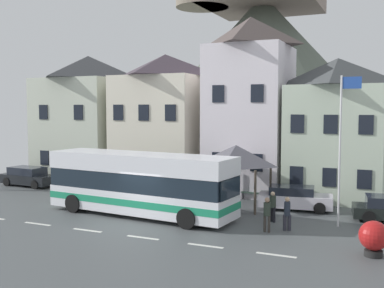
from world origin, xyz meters
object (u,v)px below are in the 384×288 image
(pedestrian_00, at_px, (273,205))
(pedestrian_01, at_px, (267,211))
(hilltop_castle, at_px, (261,73))
(bus_shelter, at_px, (236,156))
(flagpole, at_px, (342,140))
(transit_bus, at_px, (140,184))
(parked_car_01, at_px, (294,198))
(townhouse_01, at_px, (166,120))
(parked_car_00, at_px, (29,177))
(townhouse_00, at_px, (89,117))
(townhouse_03, at_px, (337,129))
(pedestrian_02, at_px, (287,214))
(townhouse_02, at_px, (250,105))
(public_bench, at_px, (254,192))
(harbour_buoy, at_px, (374,237))

(pedestrian_00, xyz_separation_m, pedestrian_01, (0.23, -1.99, 0.11))
(hilltop_castle, height_order, bus_shelter, hilltop_castle)
(bus_shelter, xyz_separation_m, flagpole, (6.12, -2.44, 1.23))
(transit_bus, distance_m, parked_car_01, 8.76)
(hilltop_castle, relative_size, parked_car_01, 7.68)
(transit_bus, bearing_deg, parked_car_01, 38.45)
(townhouse_01, distance_m, parked_car_00, 10.92)
(parked_car_01, bearing_deg, flagpole, -54.38)
(pedestrian_00, bearing_deg, townhouse_01, 141.21)
(parked_car_00, height_order, pedestrian_01, pedestrian_01)
(pedestrian_01, bearing_deg, townhouse_00, 149.30)
(townhouse_03, distance_m, bus_shelter, 7.24)
(townhouse_00, relative_size, pedestrian_02, 6.22)
(townhouse_03, xyz_separation_m, pedestrian_01, (-1.86, -9.85, -3.45))
(townhouse_03, xyz_separation_m, pedestrian_02, (-1.07, -9.21, -3.62))
(townhouse_00, bearing_deg, townhouse_03, -1.87)
(townhouse_02, distance_m, pedestrian_01, 11.54)
(bus_shelter, distance_m, public_bench, 3.42)
(bus_shelter, xyz_separation_m, parked_car_01, (3.33, 0.48, -2.32))
(townhouse_02, xyz_separation_m, flagpole, (6.79, -7.34, -1.70))
(townhouse_00, xyz_separation_m, harbour_buoy, (22.35, -12.26, -4.19))
(townhouse_01, bearing_deg, townhouse_03, -1.91)
(hilltop_castle, bearing_deg, parked_car_01, -70.01)
(public_bench, relative_size, flagpole, 0.21)
(townhouse_01, bearing_deg, pedestrian_00, -38.79)
(townhouse_00, relative_size, pedestrian_01, 6.10)
(hilltop_castle, relative_size, flagpole, 4.50)
(townhouse_02, height_order, public_bench, townhouse_02)
(bus_shelter, relative_size, pedestrian_01, 2.22)
(townhouse_01, distance_m, townhouse_02, 6.83)
(parked_car_00, height_order, harbour_buoy, harbour_buoy)
(townhouse_02, xyz_separation_m, parked_car_00, (-15.52, -4.39, -5.23))
(hilltop_castle, xyz_separation_m, transit_bus, (1.30, -28.34, -7.88))
(transit_bus, bearing_deg, townhouse_01, 114.73)
(transit_bus, bearing_deg, public_bench, 61.46)
(parked_car_00, bearing_deg, pedestrian_02, -9.38)
(pedestrian_01, bearing_deg, flagpole, 38.60)
(public_bench, bearing_deg, townhouse_02, 113.24)
(hilltop_castle, xyz_separation_m, harbour_buoy, (13.08, -30.65, -8.78))
(townhouse_01, relative_size, pedestrian_02, 6.09)
(flagpole, height_order, harbour_buoy, flagpole)
(townhouse_02, xyz_separation_m, public_bench, (1.12, -2.60, -5.44))
(pedestrian_00, bearing_deg, transit_bus, -168.07)
(hilltop_castle, relative_size, pedestrian_00, 21.16)
(pedestrian_00, bearing_deg, harbour_buoy, -37.40)
(townhouse_03, xyz_separation_m, bus_shelter, (-5.00, -5.03, -1.45))
(pedestrian_01, bearing_deg, townhouse_01, 135.74)
(townhouse_01, relative_size, townhouse_03, 1.10)
(townhouse_01, bearing_deg, flagpole, -30.26)
(hilltop_castle, bearing_deg, public_bench, -75.33)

